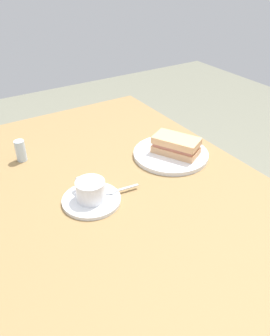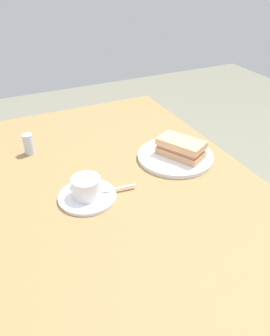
% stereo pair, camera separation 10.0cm
% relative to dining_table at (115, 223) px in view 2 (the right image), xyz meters
% --- Properties ---
extents(dining_table, '(1.22, 0.84, 0.78)m').
position_rel_dining_table_xyz_m(dining_table, '(0.00, 0.00, 0.00)').
color(dining_table, olive).
rests_on(dining_table, ground_plane).
extents(sandwich_plate, '(0.25, 0.25, 0.01)m').
position_rel_dining_table_xyz_m(sandwich_plate, '(-0.07, 0.25, 0.13)').
color(sandwich_plate, white).
rests_on(sandwich_plate, dining_table).
extents(sandwich_front, '(0.17, 0.14, 0.06)m').
position_rel_dining_table_xyz_m(sandwich_front, '(-0.06, 0.26, 0.17)').
color(sandwich_front, tan).
rests_on(sandwich_front, sandwich_plate).
extents(coffee_saucer, '(0.16, 0.16, 0.01)m').
position_rel_dining_table_xyz_m(coffee_saucer, '(0.01, -0.08, 0.13)').
color(coffee_saucer, silver).
rests_on(coffee_saucer, dining_table).
extents(coffee_cup, '(0.10, 0.08, 0.06)m').
position_rel_dining_table_xyz_m(coffee_cup, '(0.01, -0.08, 0.17)').
color(coffee_cup, white).
rests_on(coffee_cup, coffee_saucer).
extents(spoon, '(0.02, 0.10, 0.01)m').
position_rel_dining_table_xyz_m(spoon, '(0.02, -0.01, 0.14)').
color(spoon, silver).
rests_on(spoon, coffee_saucer).
extents(salt_shaker, '(0.03, 0.03, 0.07)m').
position_rel_dining_table_xyz_m(salt_shaker, '(-0.31, -0.18, 0.16)').
color(salt_shaker, silver).
rests_on(salt_shaker, dining_table).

